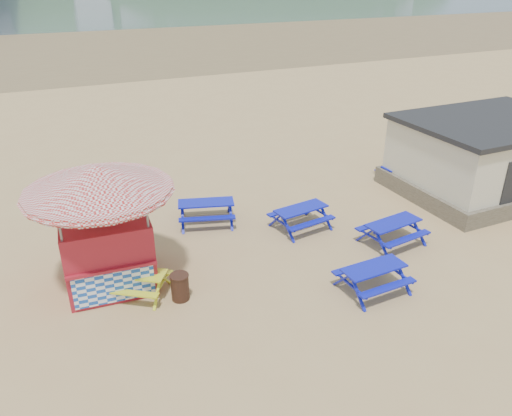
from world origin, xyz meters
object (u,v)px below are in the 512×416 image
picnic_table_blue_a (206,212)px  picnic_table_yellow (136,283)px  ice_cream_kiosk (102,211)px  amenity_block (488,155)px  picnic_table_blue_b (301,218)px  litter_bin (180,287)px

picnic_table_blue_a → picnic_table_yellow: (-3.41, -3.47, -0.06)m
picnic_table_yellow → ice_cream_kiosk: size_ratio=0.50×
amenity_block → picnic_table_blue_a: bearing=170.5°
picnic_table_blue_b → amenity_block: size_ratio=0.29×
picnic_table_blue_b → ice_cream_kiosk: size_ratio=0.48×
ice_cream_kiosk → amenity_block: (15.95, 0.49, -0.84)m
picnic_table_yellow → amenity_block: (15.39, 1.46, 1.19)m
litter_bin → ice_cream_kiosk: bearing=133.5°
picnic_table_blue_a → picnic_table_yellow: picnic_table_blue_a is taller
picnic_table_yellow → amenity_block: amenity_block is taller
picnic_table_yellow → litter_bin: litter_bin is taller
litter_bin → amenity_block: 14.52m
picnic_table_blue_a → picnic_table_blue_b: 3.54m
picnic_table_blue_a → litter_bin: picnic_table_blue_a is taller
picnic_table_blue_b → ice_cream_kiosk: (-6.99, -0.64, 1.99)m
ice_cream_kiosk → amenity_block: bearing=6.1°
picnic_table_blue_b → litter_bin: picnic_table_blue_b is taller
picnic_table_blue_a → amenity_block: (11.97, -2.01, 1.14)m
picnic_table_yellow → ice_cream_kiosk: ice_cream_kiosk is taller
litter_bin → amenity_block: bearing=8.9°
litter_bin → amenity_block: (14.30, 2.24, 1.15)m
picnic_table_blue_b → picnic_table_yellow: 6.62m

